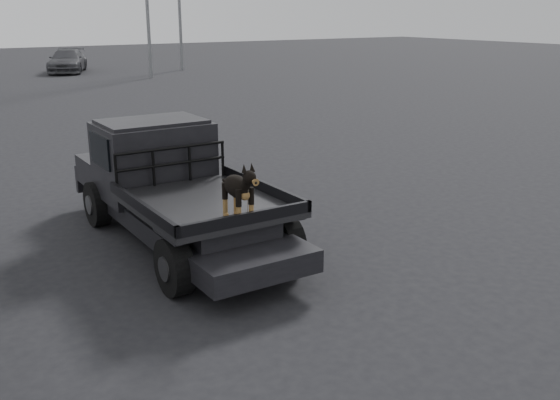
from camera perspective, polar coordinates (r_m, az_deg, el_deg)
ground at (r=7.88m, az=-7.10°, el=-9.43°), size 120.00×120.00×0.00m
flatbed_ute at (r=9.77m, az=-9.17°, el=-1.31°), size 2.00×5.40×0.92m
ute_cab at (r=10.39m, az=-11.53°, el=4.81°), size 1.72×1.30×0.88m
headache_rack at (r=9.75m, az=-9.85°, el=3.11°), size 1.80×0.08×0.55m
dog at (r=7.92m, az=-3.88°, el=0.81°), size 0.32×0.60×0.74m
distant_car_b at (r=39.32m, az=-18.87°, el=11.94°), size 3.44×4.91×1.32m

